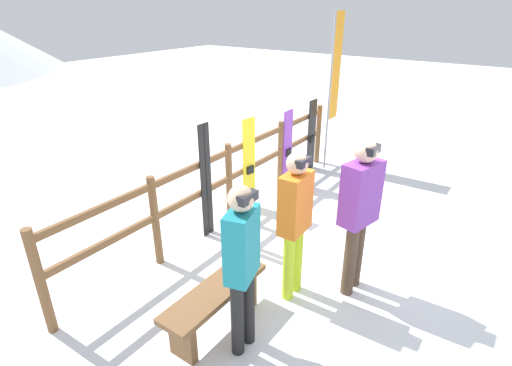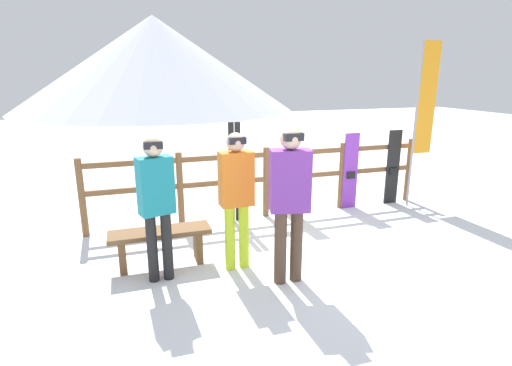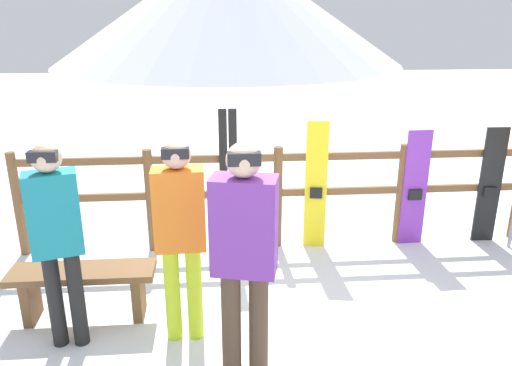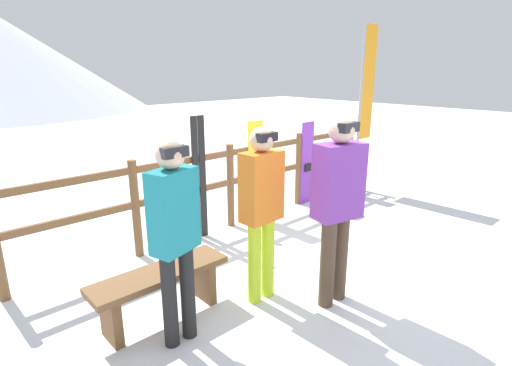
% 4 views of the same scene
% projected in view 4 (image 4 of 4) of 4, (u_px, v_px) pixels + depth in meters
% --- Properties ---
extents(ground_plane, '(40.00, 40.00, 0.00)m').
position_uv_depth(ground_plane, '(330.00, 269.00, 4.50)').
color(ground_plane, white).
extents(fence, '(5.80, 0.10, 1.18)m').
position_uv_depth(fence, '(230.00, 178.00, 5.57)').
color(fence, brown).
rests_on(fence, ground).
extents(bench, '(1.24, 0.36, 0.48)m').
position_uv_depth(bench, '(160.00, 284.00, 3.53)').
color(bench, brown).
rests_on(bench, ground).
extents(person_purple, '(0.48, 0.33, 1.79)m').
position_uv_depth(person_purple, '(338.00, 199.00, 3.61)').
color(person_purple, '#4C3828').
rests_on(person_purple, ground).
extents(person_teal, '(0.42, 0.30, 1.69)m').
position_uv_depth(person_teal, '(175.00, 228.00, 3.06)').
color(person_teal, black).
rests_on(person_teal, ground).
extents(person_orange, '(0.40, 0.23, 1.69)m').
position_uv_depth(person_orange, '(261.00, 202.00, 3.68)').
color(person_orange, '#B7D826').
rests_on(person_orange, ground).
extents(ski_pair_black, '(0.20, 0.02, 1.62)m').
position_uv_depth(ski_pair_black, '(199.00, 179.00, 5.14)').
color(ski_pair_black, black).
rests_on(ski_pair_black, ground).
extents(snowboard_yellow, '(0.25, 0.08, 1.47)m').
position_uv_depth(snowboard_yellow, '(255.00, 172.00, 5.79)').
color(snowboard_yellow, yellow).
rests_on(snowboard_yellow, ground).
extents(snowboard_purple, '(0.28, 0.06, 1.36)m').
position_uv_depth(snowboard_purple, '(307.00, 164.00, 6.55)').
color(snowboard_purple, purple).
rests_on(snowboard_purple, ground).
extents(snowboard_black_stripe, '(0.26, 0.06, 1.37)m').
position_uv_depth(snowboard_black_stripe, '(339.00, 155.00, 7.12)').
color(snowboard_black_stripe, black).
rests_on(snowboard_black_stripe, ground).
extents(rental_flag, '(0.40, 0.04, 2.89)m').
position_uv_depth(rental_flag, '(365.00, 94.00, 6.90)').
color(rental_flag, '#99999E').
rests_on(rental_flag, ground).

